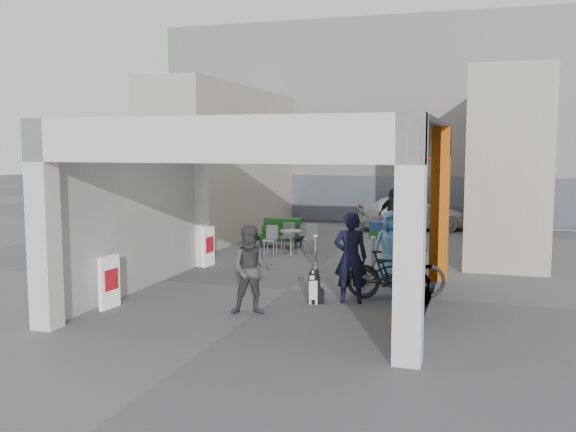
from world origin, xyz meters
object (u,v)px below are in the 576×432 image
(cafe_set, at_px, (290,243))
(bicycle_front, at_px, (396,272))
(border_collie, at_px, (315,289))
(man_back_turned, at_px, (252,270))
(man_with_dog, at_px, (351,257))
(produce_stand, at_px, (281,236))
(man_crates, at_px, (393,215))
(white_van, at_px, (411,212))
(bicycle_rear, at_px, (389,275))
(man_elderly, at_px, (391,247))

(cafe_set, bearing_deg, bicycle_front, -51.59)
(border_collie, bearing_deg, man_back_turned, -152.39)
(man_with_dog, bearing_deg, produce_stand, -74.43)
(man_crates, distance_m, white_van, 3.24)
(man_crates, distance_m, bicycle_rear, 7.83)
(man_elderly, bearing_deg, produce_stand, 109.91)
(cafe_set, bearing_deg, white_van, 65.88)
(cafe_set, height_order, border_collie, cafe_set)
(man_with_dog, bearing_deg, white_van, -102.68)
(cafe_set, bearing_deg, border_collie, -68.30)
(bicycle_front, height_order, bicycle_rear, bicycle_front)
(border_collie, bearing_deg, white_van, 62.42)
(border_collie, height_order, white_van, white_van)
(man_crates, bearing_deg, border_collie, 107.85)
(man_crates, bearing_deg, bicycle_front, 118.52)
(produce_stand, height_order, man_elderly, man_elderly)
(produce_stand, height_order, man_crates, man_crates)
(produce_stand, xyz_separation_m, border_collie, (2.75, -6.42, -0.06))
(border_collie, distance_m, man_back_turned, 1.55)
(produce_stand, distance_m, man_crates, 3.73)
(border_collie, height_order, bicycle_rear, bicycle_rear)
(border_collie, relative_size, bicycle_front, 0.36)
(man_with_dog, xyz_separation_m, bicycle_rear, (0.69, 0.44, -0.40))
(man_back_turned, xyz_separation_m, white_van, (1.42, 12.81, -0.16))
(man_crates, bearing_deg, produce_stand, 53.15)
(man_back_turned, xyz_separation_m, man_elderly, (2.02, 3.44, 0.00))
(produce_stand, bearing_deg, bicycle_rear, -36.46)
(man_with_dog, height_order, man_back_turned, man_with_dog)
(cafe_set, xyz_separation_m, white_van, (2.74, 6.12, 0.37))
(cafe_set, height_order, white_van, white_van)
(man_with_dog, height_order, white_van, man_with_dog)
(man_elderly, xyz_separation_m, man_crates, (-0.80, 6.14, 0.04))
(bicycle_rear, bearing_deg, cafe_set, 33.09)
(cafe_set, distance_m, man_crates, 3.89)
(man_elderly, bearing_deg, bicycle_front, -100.70)
(cafe_set, xyz_separation_m, bicycle_rear, (3.54, -4.87, 0.21))
(produce_stand, height_order, border_collie, produce_stand)
(man_elderly, relative_size, white_van, 0.42)
(border_collie, xyz_separation_m, man_back_turned, (-0.88, -1.15, 0.53))
(produce_stand, distance_m, white_van, 6.19)
(border_collie, xyz_separation_m, man_with_dog, (0.65, 0.23, 0.61))
(border_collie, relative_size, man_back_turned, 0.44)
(cafe_set, distance_m, bicycle_front, 5.87)
(cafe_set, height_order, produce_stand, produce_stand)
(man_with_dog, relative_size, man_elderly, 1.10)
(man_back_turned, distance_m, bicycle_rear, 2.89)
(produce_stand, bearing_deg, cafe_set, -39.93)
(man_elderly, xyz_separation_m, bicycle_front, (0.30, -1.35, -0.29))
(border_collie, bearing_deg, man_elderly, 38.64)
(produce_stand, xyz_separation_m, bicycle_front, (4.20, -5.48, 0.18))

